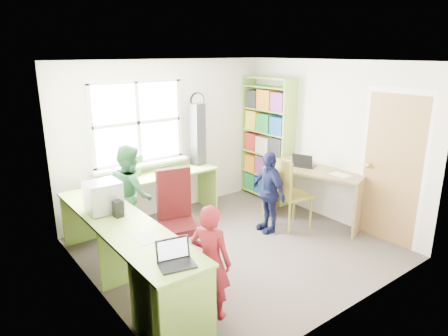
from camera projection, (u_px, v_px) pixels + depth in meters
name	position (u px, v px, depth m)	size (l,w,h in m)	color
room	(232.00, 158.00, 5.03)	(3.64, 3.44, 2.44)	#473E38
l_desk	(156.00, 255.00, 4.19)	(2.38, 2.95, 0.75)	#9BCB51
right_desk	(315.00, 184.00, 5.98)	(1.10, 1.57, 0.83)	olive
bookshelf	(267.00, 142.00, 6.88)	(0.30, 1.02, 2.10)	#9BCB51
swivel_chair	(178.00, 223.00, 4.86)	(0.64, 0.64, 1.16)	black
wooden_chair	(288.00, 191.00, 5.76)	(0.52, 0.52, 1.04)	olive
crt_monitor	(103.00, 197.00, 4.51)	(0.37, 0.32, 0.36)	gray
laptop_left	(175.00, 258.00, 3.43)	(0.35, 0.31, 0.21)	black
laptop_right	(304.00, 164.00, 6.02)	(0.36, 0.39, 0.21)	black
speaker_a	(118.00, 209.00, 4.39)	(0.11, 0.11, 0.19)	black
speaker_b	(97.00, 193.00, 4.89)	(0.11, 0.11, 0.18)	black
cd_tower	(198.00, 135.00, 6.33)	(0.22, 0.21, 0.98)	black
game_box	(292.00, 160.00, 6.34)	(0.36, 0.36, 0.06)	red
paper_a	(146.00, 238.00, 3.91)	(0.24, 0.32, 0.00)	silver
paper_b	(340.00, 175.00, 5.65)	(0.19, 0.28, 0.00)	silver
potted_plant	(138.00, 165.00, 5.83)	(0.18, 0.15, 0.33)	#2F7737
person_red	(211.00, 262.00, 3.81)	(0.42, 0.28, 1.16)	maroon
person_green	(131.00, 194.00, 5.31)	(0.66, 0.51, 1.35)	#2A6A36
person_navy	(268.00, 192.00, 5.67)	(0.69, 0.29, 1.18)	#12173B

